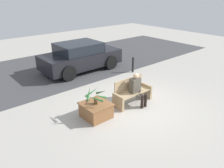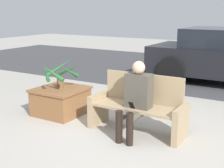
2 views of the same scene
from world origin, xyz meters
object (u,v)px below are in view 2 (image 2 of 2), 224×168
at_px(bench, 138,107).
at_px(planter_box, 61,100).
at_px(person_seated, 136,97).
at_px(potted_plant, 59,73).

xyz_separation_m(bench, planter_box, (-1.60, 0.02, -0.14)).
xyz_separation_m(bench, person_seated, (0.05, -0.20, 0.21)).
bearing_deg(bench, person_seated, -75.83).
relative_size(planter_box, potted_plant, 1.23).
distance_m(bench, person_seated, 0.30).
bearing_deg(planter_box, potted_plant, -165.06).
distance_m(person_seated, planter_box, 1.70).
height_order(planter_box, potted_plant, potted_plant).
distance_m(person_seated, potted_plant, 1.68).
height_order(person_seated, potted_plant, person_seated).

